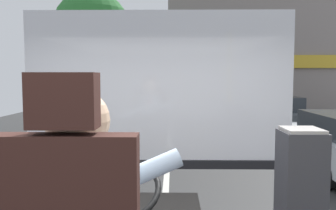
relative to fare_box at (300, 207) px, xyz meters
The scene contains 6 objects.
ground 8.41m from the fare_box, 96.52° to the left, with size 18.00×44.00×0.06m.
fare_box is the anchor object (origin of this frame).
windshield_panel 1.53m from the fare_box, 131.11° to the left, with size 2.50×0.08×1.48m.
street_tree 11.95m from the fare_box, 109.34° to the left, with size 2.89×2.89×5.31m.
shop_building 17.29m from the fare_box, 77.26° to the left, with size 9.62×4.88×8.26m.
parked_car_charcoal 10.89m from the fare_box, 74.79° to the left, with size 1.77×3.92×1.42m.
Camera 1 is at (0.14, -1.63, 2.09)m, focal length 37.19 mm.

